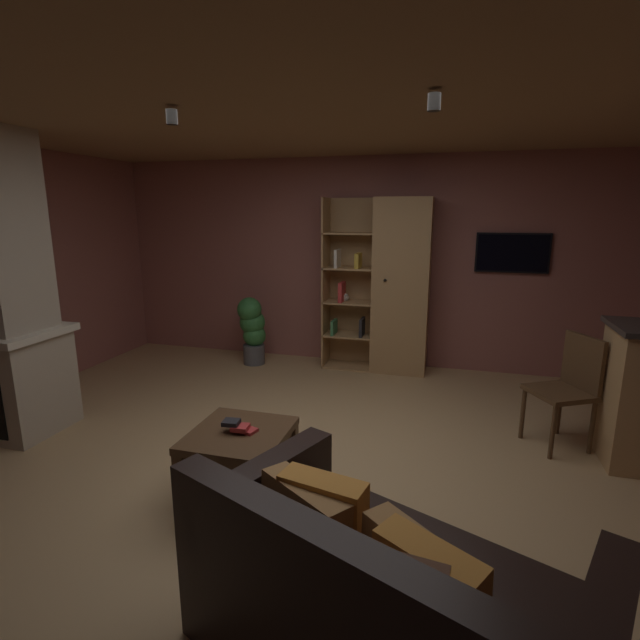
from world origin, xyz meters
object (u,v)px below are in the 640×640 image
object	(u,v)px
coffee_table	(239,444)
wall_mounted_tv	(512,253)
table_book_2	(231,422)
table_book_0	(246,430)
dining_chair	(569,384)
leather_couch	(383,606)
potted_floor_plant	(252,327)
table_book_1	(240,427)
bookshelf_cabinet	(394,288)

from	to	relation	value
coffee_table	wall_mounted_tv	bearing A→B (deg)	58.60
table_book_2	wall_mounted_tv	size ratio (longest dim) A/B	0.13
table_book_0	table_book_2	xyz separation A→B (m)	(-0.09, -0.03, 0.05)
table_book_0	dining_chair	distance (m)	2.59
leather_couch	potted_floor_plant	size ratio (longest dim) A/B	2.17
table_book_1	potted_floor_plant	xyz separation A→B (m)	(-1.10, 2.74, -0.05)
coffee_table	dining_chair	xyz separation A→B (m)	(2.24, 1.40, 0.15)
dining_chair	potted_floor_plant	xyz separation A→B (m)	(-3.33, 1.33, -0.06)
dining_chair	table_book_2	bearing A→B (deg)	-148.26
leather_couch	wall_mounted_tv	xyz separation A→B (m)	(0.83, 4.12, 1.12)
table_book_2	dining_chair	distance (m)	2.69
table_book_2	wall_mounted_tv	world-z (taller)	wall_mounted_tv
table_book_1	table_book_2	bearing A→B (deg)	-177.18
dining_chair	table_book_1	bearing A→B (deg)	-147.61
coffee_table	potted_floor_plant	world-z (taller)	potted_floor_plant
table_book_1	wall_mounted_tv	world-z (taller)	wall_mounted_tv
table_book_2	dining_chair	xyz separation A→B (m)	(2.28, 1.41, -0.01)
table_book_0	table_book_1	size ratio (longest dim) A/B	1.25
leather_couch	table_book_2	xyz separation A→B (m)	(-1.14, 0.97, 0.23)
bookshelf_cabinet	coffee_table	world-z (taller)	bookshelf_cabinet
coffee_table	wall_mounted_tv	world-z (taller)	wall_mounted_tv
table_book_0	table_book_2	bearing A→B (deg)	-162.64
bookshelf_cabinet	table_book_2	xyz separation A→B (m)	(-0.68, -2.95, -0.47)
leather_couch	table_book_2	bearing A→B (deg)	139.65
wall_mounted_tv	table_book_1	bearing A→B (deg)	-121.09
potted_floor_plant	table_book_0	bearing A→B (deg)	-67.29
coffee_table	table_book_1	size ratio (longest dim) A/B	6.09
bookshelf_cabinet	leather_couch	size ratio (longest dim) A/B	1.10
dining_chair	bookshelf_cabinet	bearing A→B (deg)	136.40
potted_floor_plant	leather_couch	bearing A→B (deg)	-59.56
coffee_table	table_book_0	distance (m)	0.11
bookshelf_cabinet	leather_couch	bearing A→B (deg)	-83.28
leather_couch	potted_floor_plant	distance (m)	4.30
potted_floor_plant	wall_mounted_tv	bearing A→B (deg)	7.87
table_book_0	wall_mounted_tv	bearing A→B (deg)	59.12
bookshelf_cabinet	table_book_1	xyz separation A→B (m)	(-0.61, -2.94, -0.50)
bookshelf_cabinet	table_book_0	distance (m)	3.02
coffee_table	bookshelf_cabinet	bearing A→B (deg)	77.88
leather_couch	table_book_2	distance (m)	1.51
table_book_0	wall_mounted_tv	distance (m)	3.76
leather_couch	table_book_1	xyz separation A→B (m)	(-1.07, 0.97, 0.21)
coffee_table	potted_floor_plant	distance (m)	2.94
coffee_table	potted_floor_plant	xyz separation A→B (m)	(-1.09, 2.73, 0.08)
leather_couch	table_book_2	world-z (taller)	leather_couch
bookshelf_cabinet	table_book_0	xyz separation A→B (m)	(-0.58, -2.92, -0.52)
table_book_1	potted_floor_plant	world-z (taller)	potted_floor_plant
leather_couch	table_book_1	distance (m)	1.46
leather_couch	dining_chair	distance (m)	2.65
table_book_1	wall_mounted_tv	bearing A→B (deg)	58.91
table_book_0	dining_chair	xyz separation A→B (m)	(2.19, 1.38, 0.04)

